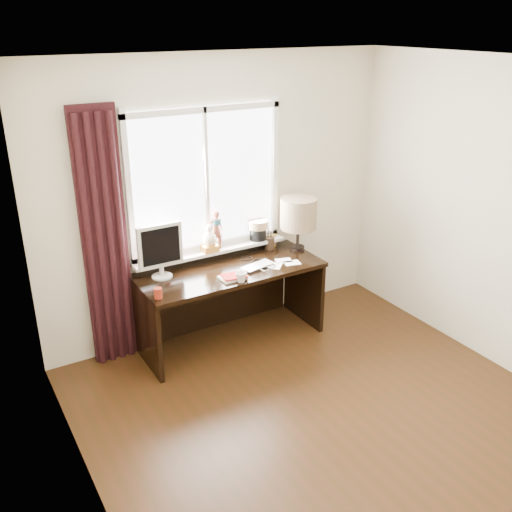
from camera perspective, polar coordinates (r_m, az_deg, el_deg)
floor at (r=4.47m, az=9.14°, el=-17.29°), size 3.50×4.00×0.00m
ceiling at (r=3.45m, az=11.95°, el=18.02°), size 3.50×4.00×0.00m
wall_back at (r=5.34m, az=-3.65°, el=5.78°), size 3.50×0.00×2.60m
wall_left at (r=3.05m, az=-15.98°, el=-9.01°), size 0.00×4.00×2.60m
laptop at (r=5.19m, az=0.18°, el=-1.01°), size 0.35×0.27×0.02m
mug at (r=4.90m, az=-1.50°, el=-2.10°), size 0.13×0.13×0.10m
red_cup at (r=4.69m, az=-9.76°, el=-3.68°), size 0.07×0.07×0.09m
window at (r=5.23m, az=-4.76°, el=5.46°), size 1.52×0.21×1.40m
curtain at (r=4.93m, az=-14.87°, el=1.30°), size 0.38×0.09×2.25m
desk at (r=5.36m, az=-3.06°, el=-3.27°), size 1.70×0.70×0.75m
monitor at (r=4.96m, az=-9.56°, el=0.81°), size 0.40×0.18×0.49m
notebook_stack at (r=4.98m, az=-2.30°, el=-2.08°), size 0.24×0.18×0.03m
brush_holder at (r=5.59m, az=1.37°, el=1.30°), size 0.09×0.09×0.25m
icon_frame at (r=5.63m, az=1.60°, el=1.52°), size 0.10×0.03×0.13m
table_lamp at (r=5.49m, az=4.26°, el=4.21°), size 0.35×0.35×0.52m
loose_papers at (r=5.29m, az=2.79°, el=-0.71°), size 0.35×0.23×0.00m
desk_cables at (r=5.29m, az=0.28°, el=-0.63°), size 0.25×0.42×0.01m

